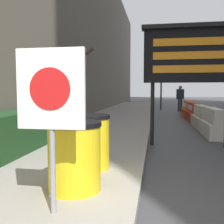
{
  "coord_description": "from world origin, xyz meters",
  "views": [
    {
      "loc": [
        0.19,
        -2.84,
        1.44
      ],
      "look_at": [
        -0.99,
        4.21,
        0.86
      ],
      "focal_mm": 42.0,
      "sensor_mm": 36.0,
      "label": 1
    }
  ],
  "objects": [
    {
      "name": "hedge_strip",
      "position": [
        -2.86,
        3.26,
        0.56
      ],
      "size": [
        0.9,
        4.78,
        0.85
      ],
      "color": "#1E421E",
      "rests_on": "sidewalk_left"
    },
    {
      "name": "message_board",
      "position": [
        1.04,
        4.12,
        2.34
      ],
      "size": [
        2.44,
        0.36,
        3.1
      ],
      "color": "black",
      "rests_on": "ground_plane"
    },
    {
      "name": "pedestrian_worker",
      "position": [
        1.86,
        15.88,
        1.06
      ],
      "size": [
        0.51,
        0.36,
        1.8
      ],
      "rotation": [
        0.0,
        0.0,
        0.17
      ],
      "color": "#333338",
      "rests_on": "ground_plane"
    },
    {
      "name": "traffic_cone_near",
      "position": [
        2.39,
        11.31,
        0.35
      ],
      "size": [
        0.41,
        0.41,
        0.72
      ],
      "color": "black",
      "rests_on": "ground_plane"
    },
    {
      "name": "warning_sign",
      "position": [
        -0.88,
        -0.28,
        1.35
      ],
      "size": [
        0.73,
        0.08,
        1.75
      ],
      "color": "gray",
      "rests_on": "sidewalk_left"
    },
    {
      "name": "jersey_barrier_red_striped",
      "position": [
        1.99,
        10.15,
        0.39
      ],
      "size": [
        0.57,
        1.96,
        0.88
      ],
      "color": "red",
      "rests_on": "ground_plane"
    },
    {
      "name": "ground_plane",
      "position": [
        0.0,
        0.0,
        0.0
      ],
      "size": [
        120.0,
        120.0,
        0.0
      ],
      "primitive_type": "plane",
      "color": "#3F3F42"
    },
    {
      "name": "building_left_facade",
      "position": [
        -3.66,
        9.8,
        5.42
      ],
      "size": [
        0.4,
        50.4,
        10.84
      ],
      "color": "#706656",
      "rests_on": "ground_plane"
    },
    {
      "name": "bare_tree",
      "position": [
        -2.92,
        6.59,
        1.61
      ],
      "size": [
        1.48,
        1.71,
        3.03
      ],
      "color": "#4C3D2D",
      "rests_on": "sidewalk_left"
    },
    {
      "name": "jersey_barrier_orange_far",
      "position": [
        1.99,
        12.18,
        0.39
      ],
      "size": [
        0.62,
        1.69,
        0.88
      ],
      "color": "orange",
      "rests_on": "ground_plane"
    },
    {
      "name": "jersey_barrier_white",
      "position": [
        1.99,
        5.73,
        0.39
      ],
      "size": [
        0.57,
        1.73,
        0.89
      ],
      "color": "silver",
      "rests_on": "ground_plane"
    },
    {
      "name": "jersey_barrier_cream",
      "position": [
        1.99,
        7.94,
        0.38
      ],
      "size": [
        0.59,
        1.97,
        0.86
      ],
      "color": "beige",
      "rests_on": "ground_plane"
    },
    {
      "name": "barrel_drum_middle",
      "position": [
        -0.91,
        1.4,
        0.59
      ],
      "size": [
        0.71,
        0.71,
        0.91
      ],
      "color": "yellow",
      "rests_on": "sidewalk_left"
    },
    {
      "name": "traffic_light_near_curb",
      "position": [
        0.59,
        17.62,
        2.99
      ],
      "size": [
        0.28,
        0.45,
        4.13
      ],
      "color": "#2D2D30",
      "rests_on": "ground_plane"
    },
    {
      "name": "barrel_drum_foreground",
      "position": [
        -0.85,
        0.41,
        0.59
      ],
      "size": [
        0.71,
        0.71,
        0.91
      ],
      "color": "yellow",
      "rests_on": "sidewalk_left"
    }
  ]
}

